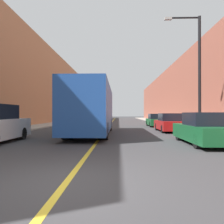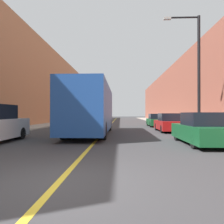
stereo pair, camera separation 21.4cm
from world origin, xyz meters
TOP-DOWN VIEW (x-y plane):
  - ground_plane at (0.00, 0.00)m, footprint 200.00×200.00m
  - sidewalk_left at (-7.87, 30.00)m, footprint 2.86×72.00m
  - sidewalk_right at (7.87, 30.00)m, footprint 2.86×72.00m
  - building_row_left at (-11.31, 30.00)m, footprint 4.00×72.00m
  - building_row_right at (11.31, 30.00)m, footprint 4.00×72.00m
  - road_center_line at (0.00, 30.00)m, footprint 0.16×72.00m
  - bus at (-0.76, 10.84)m, footprint 2.58×10.37m
  - car_right_near at (5.29, 6.00)m, footprint 1.87×4.59m
  - car_right_mid at (5.34, 13.25)m, footprint 1.90×4.33m
  - car_right_far at (5.40, 20.19)m, footprint 1.80×4.29m
  - street_lamp_right at (6.54, 10.54)m, footprint 2.51×0.24m

SIDE VIEW (x-z plane):
  - ground_plane at x=0.00m, z-range 0.00..0.00m
  - road_center_line at x=0.00m, z-range 0.00..0.01m
  - sidewalk_left at x=-7.87m, z-range 0.00..0.11m
  - sidewalk_right at x=7.87m, z-range 0.00..0.11m
  - car_right_far at x=5.40m, z-range -0.07..1.39m
  - car_right_mid at x=5.34m, z-range -0.07..1.43m
  - car_right_near at x=5.29m, z-range -0.08..1.46m
  - bus at x=-0.76m, z-range 0.12..3.52m
  - building_row_right at x=11.31m, z-range 0.00..9.02m
  - street_lamp_right at x=6.54m, z-range 0.63..8.77m
  - building_row_left at x=-11.31m, z-range 0.00..11.70m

